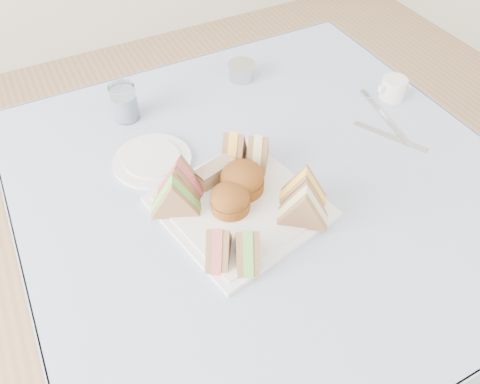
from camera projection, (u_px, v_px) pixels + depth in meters
name	position (u px, v px, depth m)	size (l,w,h in m)	color
floor	(258.00, 335.00, 1.55)	(4.00, 4.00, 0.00)	#9E7751
table	(262.00, 274.00, 1.28)	(0.90, 0.90, 0.74)	brown
tablecloth	(268.00, 179.00, 1.00)	(1.02, 1.02, 0.01)	silver
serving_plate	(240.00, 207.00, 0.94)	(0.29, 0.29, 0.01)	white
sandwich_fl_a	(218.00, 242.00, 0.82)	(0.09, 0.04, 0.08)	olive
sandwich_fl_b	(247.00, 244.00, 0.82)	(0.09, 0.04, 0.08)	olive
sandwich_fr_a	(304.00, 186.00, 0.91)	(0.09, 0.04, 0.08)	olive
sandwich_fr_b	(304.00, 205.00, 0.87)	(0.10, 0.05, 0.09)	olive
sandwich_bl_a	(174.00, 195.00, 0.89)	(0.10, 0.05, 0.09)	olive
sandwich_bl_b	(180.00, 176.00, 0.93)	(0.10, 0.04, 0.09)	olive
sandwich_br_a	(258.00, 150.00, 0.98)	(0.09, 0.04, 0.08)	olive
sandwich_br_b	(234.00, 147.00, 0.99)	(0.09, 0.04, 0.08)	olive
scone_left	(230.00, 199.00, 0.91)	(0.08, 0.08, 0.05)	brown
scone_right	(242.00, 179.00, 0.94)	(0.09, 0.09, 0.06)	brown
pastry_slice	(215.00, 173.00, 0.96)	(0.09, 0.03, 0.04)	#D0B974
side_plate	(153.00, 160.00, 1.03)	(0.17, 0.17, 0.01)	white
water_glass	(124.00, 102.00, 1.11)	(0.06, 0.06, 0.09)	white
tea_strainer	(241.00, 72.00, 1.23)	(0.07, 0.07, 0.04)	#B7B7B7
knife	(390.00, 136.00, 1.09)	(0.01, 0.18, 0.00)	#B7B7B7
fork	(388.00, 121.00, 1.13)	(0.01, 0.19, 0.00)	#B7B7B7
creamer_jug	(393.00, 88.00, 1.17)	(0.06, 0.06, 0.05)	white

